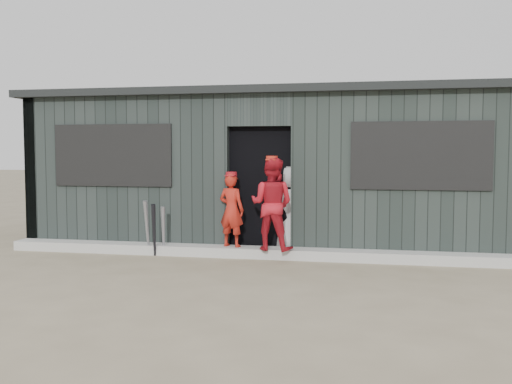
% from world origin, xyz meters
% --- Properties ---
extents(ground, '(80.00, 80.00, 0.00)m').
position_xyz_m(ground, '(0.00, 0.00, 0.00)').
color(ground, '#776A52').
rests_on(ground, ground).
extents(curb, '(8.00, 0.36, 0.15)m').
position_xyz_m(curb, '(0.00, 1.82, 0.07)').
color(curb, '#9FA09A').
rests_on(curb, ground).
extents(bat_left, '(0.09, 0.25, 0.86)m').
position_xyz_m(bat_left, '(-1.70, 1.66, 0.43)').
color(bat_left, gray).
rests_on(bat_left, ground).
extents(bat_mid, '(0.11, 0.18, 0.76)m').
position_xyz_m(bat_mid, '(-1.45, 1.71, 0.38)').
color(bat_mid, gray).
rests_on(bat_mid, ground).
extents(bat_right, '(0.12, 0.22, 0.82)m').
position_xyz_m(bat_right, '(-1.54, 1.57, 0.41)').
color(bat_right, black).
rests_on(bat_right, ground).
extents(player_red_left, '(0.47, 0.38, 1.13)m').
position_xyz_m(player_red_left, '(-0.39, 1.84, 0.71)').
color(player_red_left, '#AB2015').
rests_on(player_red_left, curb).
extents(player_red_right, '(0.75, 0.63, 1.37)m').
position_xyz_m(player_red_right, '(0.27, 1.66, 0.84)').
color(player_red_right, '#B11521').
rests_on(player_red_right, curb).
extents(player_grey_back, '(0.74, 0.54, 1.40)m').
position_xyz_m(player_grey_back, '(0.48, 2.26, 0.70)').
color(player_grey_back, '#A7A7A7').
rests_on(player_grey_back, ground).
extents(dugout, '(8.30, 3.30, 2.62)m').
position_xyz_m(dugout, '(-0.00, 3.50, 1.29)').
color(dugout, black).
rests_on(dugout, ground).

